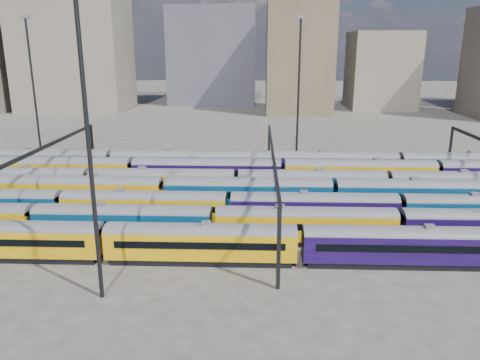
{
  "coord_description": "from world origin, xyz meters",
  "views": [
    {
      "loc": [
        8.08,
        -57.09,
        20.42
      ],
      "look_at": [
        5.75,
        4.27,
        3.0
      ],
      "focal_mm": 35.0,
      "sensor_mm": 36.0,
      "label": 1
    }
  ],
  "objects_px": {
    "rake_1": "(306,221)",
    "mast_2": "(88,135)",
    "rake_2": "(62,203)",
    "rake_0": "(300,240)"
  },
  "relations": [
    {
      "from": "rake_1",
      "to": "mast_2",
      "type": "height_order",
      "value": "mast_2"
    },
    {
      "from": "rake_1",
      "to": "rake_2",
      "type": "xyz_separation_m",
      "value": [
        -28.52,
        5.0,
        0.03
      ]
    },
    {
      "from": "rake_2",
      "to": "mast_2",
      "type": "relative_size",
      "value": 4.66
    },
    {
      "from": "rake_1",
      "to": "rake_2",
      "type": "bearing_deg",
      "value": 170.06
    },
    {
      "from": "rake_0",
      "to": "mast_2",
      "type": "relative_size",
      "value": 4.48
    },
    {
      "from": "rake_1",
      "to": "mast_2",
      "type": "relative_size",
      "value": 3.83
    },
    {
      "from": "rake_2",
      "to": "mast_2",
      "type": "height_order",
      "value": "mast_2"
    },
    {
      "from": "rake_2",
      "to": "mast_2",
      "type": "bearing_deg",
      "value": -59.02
    },
    {
      "from": "rake_1",
      "to": "rake_2",
      "type": "height_order",
      "value": "rake_2"
    },
    {
      "from": "rake_1",
      "to": "rake_2",
      "type": "distance_m",
      "value": 28.96
    }
  ]
}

